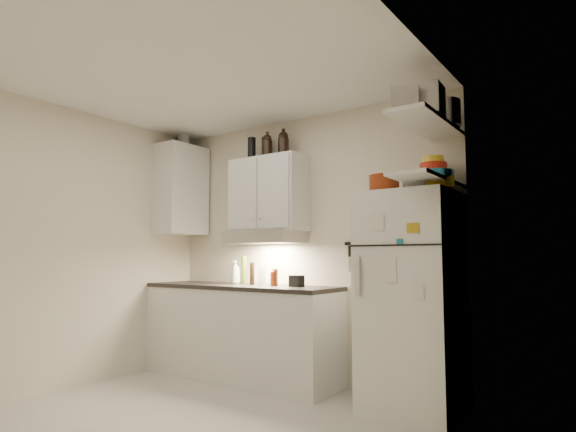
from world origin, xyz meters
The scene contains 36 objects.
floor centered at (0.00, 0.00, -0.01)m, with size 3.20×3.00×0.02m, color beige.
ceiling centered at (0.00, 0.00, 2.61)m, with size 3.20×3.00×0.02m, color white.
back_wall centered at (0.00, 1.51, 1.30)m, with size 3.20×0.02×2.60m, color beige.
left_wall centered at (-1.61, 0.00, 1.30)m, with size 0.02×3.00×2.60m, color beige.
right_wall centered at (1.61, 0.00, 1.30)m, with size 0.02×3.00×2.60m, color beige.
base_cabinet centered at (-0.55, 1.20, 0.44)m, with size 2.10×0.60×0.88m, color white.
countertop centered at (-0.55, 1.20, 0.90)m, with size 2.10×0.62×0.04m, color black.
upper_cabinet centered at (-0.30, 1.33, 1.83)m, with size 0.80×0.33×0.75m, color white.
side_cabinet centered at (-1.44, 1.20, 1.95)m, with size 0.33×0.55×1.00m, color white.
range_hood centered at (-0.30, 1.27, 1.39)m, with size 0.76×0.46×0.12m, color silver.
fridge centered at (1.25, 1.16, 0.85)m, with size 0.70×0.68×1.70m, color white.
shelf_hi centered at (1.45, 1.02, 2.20)m, with size 0.30×0.95×0.03m, color white.
shelf_lo centered at (1.45, 1.02, 1.76)m, with size 0.30×0.95×0.03m, color white.
knife_strip centered at (0.70, 1.49, 1.32)m, with size 0.42×0.02×0.03m, color black.
dutch_oven centered at (1.10, 1.00, 1.77)m, with size 0.23×0.23×0.14m, color maroon.
book_stack centered at (1.52, 1.06, 1.74)m, with size 0.19×0.24×0.08m, color #B68F16.
spice_jar centered at (1.24, 1.12, 1.76)m, with size 0.07×0.07×0.11m, color silver.
stock_pot centered at (1.49, 1.25, 2.32)m, with size 0.29×0.29×0.21m, color silver.
tin_a centered at (1.50, 0.89, 2.33)m, with size 0.23×0.20×0.23m, color #AAAAAD.
tin_b centered at (1.39, 0.76, 2.31)m, with size 0.19×0.19×0.19m, color #AAAAAD.
bowl_teal centered at (1.42, 1.30, 1.83)m, with size 0.27×0.27×0.11m, color #17647F.
bowl_orange centered at (1.40, 1.31, 1.91)m, with size 0.22×0.22×0.06m, color red.
bowl_yellow centered at (1.40, 1.31, 1.97)m, with size 0.17×0.17×0.05m, color yellow.
plates centered at (1.53, 1.00, 1.80)m, with size 0.21×0.21×0.05m, color #17647F.
growler_a centered at (-0.26, 1.26, 2.31)m, with size 0.10×0.10×0.23m, color black, non-canonical shape.
growler_b centered at (-0.13, 1.35, 2.33)m, with size 0.11×0.11×0.26m, color black, non-canonical shape.
thermos_a centered at (-0.39, 1.41, 2.32)m, with size 0.08×0.08×0.24m, color black.
thermos_b centered at (-0.52, 1.33, 2.32)m, with size 0.08×0.08×0.24m, color black.
side_jar centered at (-1.49, 1.27, 2.54)m, with size 0.13×0.13×0.17m, color silver.
soap_bottle centered at (-0.66, 1.26, 1.05)m, with size 0.10×0.10×0.27m, color white.
pepper_mill centered at (-0.15, 1.25, 1.00)m, with size 0.05×0.05×0.16m, color brown.
oil_bottle centered at (-0.60, 1.31, 1.06)m, with size 0.05×0.05×0.29m, color #435916.
vinegar_bottle centered at (-0.44, 1.25, 1.03)m, with size 0.05×0.05×0.22m, color black.
clear_bottle centered at (-0.34, 1.29, 1.02)m, with size 0.07×0.07×0.20m, color silver.
red_jar centered at (-0.15, 1.23, 0.99)m, with size 0.07×0.07×0.14m, color maroon.
caddy centered at (0.11, 1.24, 0.97)m, with size 0.12×0.09×0.11m, color black.
Camera 1 is at (2.65, -2.49, 1.19)m, focal length 30.00 mm.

